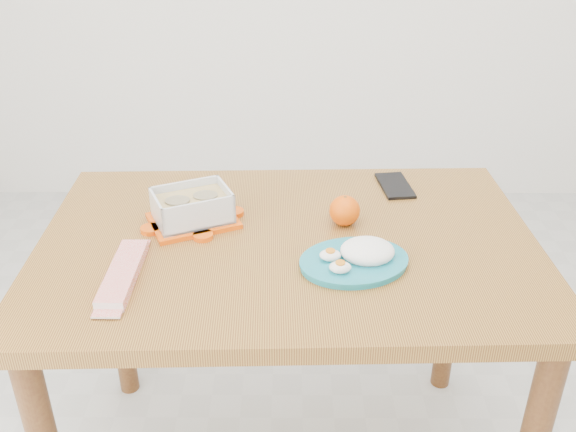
{
  "coord_description": "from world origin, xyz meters",
  "views": [
    {
      "loc": [
        -0.14,
        -1.24,
        1.5
      ],
      "look_at": [
        -0.14,
        0.02,
        0.81
      ],
      "focal_mm": 40.0,
      "sensor_mm": 36.0,
      "label": 1
    }
  ],
  "objects_px": {
    "smartphone": "(395,186)",
    "rice_plate": "(358,256)",
    "food_container": "(192,208)",
    "dining_table": "(288,277)",
    "orange_fruit": "(345,211)"
  },
  "relations": [
    {
      "from": "dining_table",
      "to": "food_container",
      "type": "relative_size",
      "value": 4.8
    },
    {
      "from": "food_container",
      "to": "smartphone",
      "type": "distance_m",
      "value": 0.55
    },
    {
      "from": "orange_fruit",
      "to": "smartphone",
      "type": "distance_m",
      "value": 0.25
    },
    {
      "from": "dining_table",
      "to": "orange_fruit",
      "type": "height_order",
      "value": "orange_fruit"
    },
    {
      "from": "food_container",
      "to": "rice_plate",
      "type": "xyz_separation_m",
      "value": [
        0.38,
        -0.18,
        -0.02
      ]
    },
    {
      "from": "food_container",
      "to": "orange_fruit",
      "type": "relative_size",
      "value": 3.32
    },
    {
      "from": "food_container",
      "to": "orange_fruit",
      "type": "distance_m",
      "value": 0.36
    },
    {
      "from": "rice_plate",
      "to": "smartphone",
      "type": "xyz_separation_m",
      "value": [
        0.13,
        0.38,
        -0.02
      ]
    },
    {
      "from": "smartphone",
      "to": "rice_plate",
      "type": "bearing_deg",
      "value": -116.59
    },
    {
      "from": "dining_table",
      "to": "smartphone",
      "type": "xyz_separation_m",
      "value": [
        0.28,
        0.27,
        0.11
      ]
    },
    {
      "from": "food_container",
      "to": "orange_fruit",
      "type": "xyz_separation_m",
      "value": [
        0.36,
        -0.0,
        -0.0
      ]
    },
    {
      "from": "rice_plate",
      "to": "smartphone",
      "type": "bearing_deg",
      "value": 54.6
    },
    {
      "from": "food_container",
      "to": "rice_plate",
      "type": "relative_size",
      "value": 0.84
    },
    {
      "from": "food_container",
      "to": "smartphone",
      "type": "xyz_separation_m",
      "value": [
        0.51,
        0.2,
        -0.04
      ]
    },
    {
      "from": "orange_fruit",
      "to": "rice_plate",
      "type": "relative_size",
      "value": 0.25
    }
  ]
}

